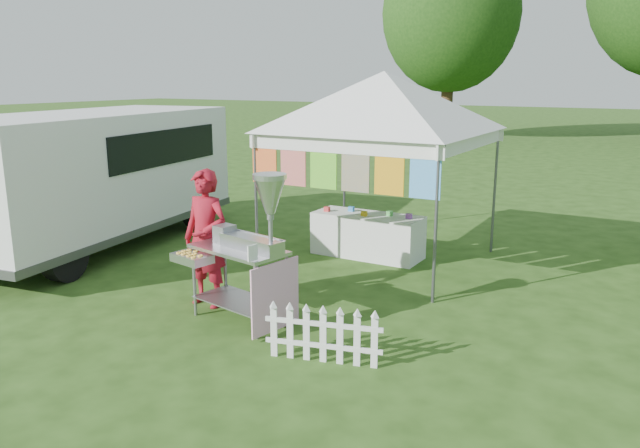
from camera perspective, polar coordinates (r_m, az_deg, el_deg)
The scene contains 8 objects.
ground at distance 7.35m, azimuth -6.20°, elevation -10.10°, with size 120.00×120.00×0.00m, color #244313.
canopy_main at distance 9.78m, azimuth 5.89°, elevation 13.68°, with size 4.24×4.24×3.45m.
tree_left at distance 31.21m, azimuth 11.88°, elevation 18.41°, with size 6.40×6.40×9.53m.
donut_cart at distance 7.31m, azimuth -6.53°, elevation -1.18°, with size 1.46×0.90×1.86m.
vendor at distance 8.12m, azimuth -10.38°, elevation -1.31°, with size 0.65×0.43×1.78m, color maroon.
cargo_van at distance 11.62m, azimuth -19.72°, elevation 4.31°, with size 3.05×5.85×2.32m.
picket_fence at distance 6.57m, azimuth 0.28°, elevation -10.22°, with size 1.22×0.35×0.56m.
display_table at distance 10.35m, azimuth 4.36°, elevation -1.03°, with size 1.80×0.70×0.71m, color white.
Camera 1 is at (4.05, -5.40, 2.91)m, focal length 35.00 mm.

